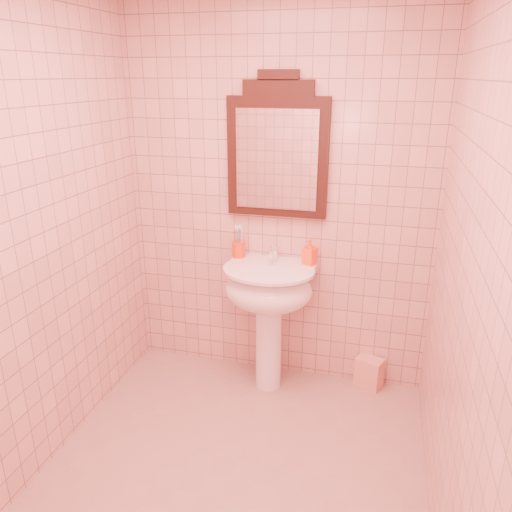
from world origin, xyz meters
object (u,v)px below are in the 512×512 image
(mirror, at_px, (277,151))
(pedestal_sink, at_px, (269,297))
(towel, at_px, (369,372))
(toothbrush_cup, at_px, (239,249))
(soap_dispenser, at_px, (310,252))

(mirror, bearing_deg, pedestal_sink, -90.00)
(mirror, distance_m, towel, 1.60)
(pedestal_sink, bearing_deg, toothbrush_cup, 148.30)
(pedestal_sink, height_order, toothbrush_cup, toothbrush_cup)
(soap_dispenser, relative_size, towel, 0.79)
(pedestal_sink, relative_size, toothbrush_cup, 4.45)
(soap_dispenser, bearing_deg, pedestal_sink, -126.42)
(pedestal_sink, distance_m, toothbrush_cup, 0.38)
(pedestal_sink, bearing_deg, mirror, 90.00)
(soap_dispenser, bearing_deg, towel, 28.90)
(soap_dispenser, bearing_deg, toothbrush_cup, -157.73)
(toothbrush_cup, xyz_separation_m, soap_dispenser, (0.48, -0.02, 0.03))
(pedestal_sink, relative_size, towel, 4.11)
(pedestal_sink, distance_m, towel, 0.88)
(toothbrush_cup, bearing_deg, towel, 1.30)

